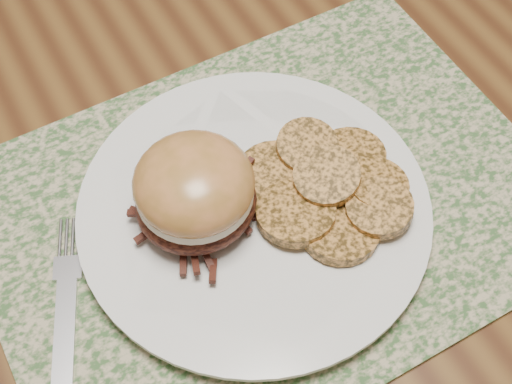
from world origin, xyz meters
TOP-DOWN VIEW (x-y plane):
  - dining_table at (0.00, 0.00)m, footprint 1.50×0.90m
  - placemat at (0.16, -0.19)m, footprint 0.45×0.33m
  - dinner_plate at (0.15, -0.19)m, footprint 0.26×0.26m
  - pork_sandwich at (0.11, -0.18)m, footprint 0.10×0.09m
  - roasted_potatoes at (0.20, -0.21)m, footprint 0.14×0.15m
  - fork at (-0.02, -0.20)m, footprint 0.09×0.17m

SIDE VIEW (x-z plane):
  - dining_table at x=0.00m, z-range 0.30..1.05m
  - placemat at x=0.16m, z-range 0.75..0.75m
  - fork at x=-0.02m, z-range 0.75..0.76m
  - dinner_plate at x=0.15m, z-range 0.75..0.77m
  - roasted_potatoes at x=0.20m, z-range 0.76..0.79m
  - pork_sandwich at x=0.11m, z-range 0.77..0.84m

